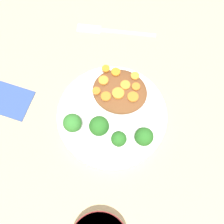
{
  "coord_description": "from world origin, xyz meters",
  "views": [
    {
      "loc": [
        -0.1,
        0.31,
        0.8
      ],
      "look_at": [
        0.0,
        0.0,
        0.03
      ],
      "focal_mm": 60.0,
      "sensor_mm": 36.0,
      "label": 1
    }
  ],
  "objects": [
    {
      "name": "carrot_slice_6",
      "position": [
        0.0,
        -0.04,
        0.04
      ],
      "size": [
        0.03,
        0.03,
        0.01
      ],
      "primitive_type": "cylinder",
      "color": "orange",
      "rests_on": "stew_mound"
    },
    {
      "name": "stew_mound",
      "position": [
        0.0,
        -0.06,
        0.03
      ],
      "size": [
        0.13,
        0.11,
        0.02
      ],
      "primitive_type": "ellipsoid",
      "color": "brown",
      "rests_on": "plate"
    },
    {
      "name": "plate",
      "position": [
        0.0,
        0.0,
        0.01
      ],
      "size": [
        0.25,
        0.25,
        0.02
      ],
      "color": "white",
      "rests_on": "ground_plane"
    },
    {
      "name": "carrot_slice_1",
      "position": [
        -0.03,
        -0.07,
        0.04
      ],
      "size": [
        0.02,
        0.02,
        0.0
      ],
      "primitive_type": "cylinder",
      "color": "orange",
      "rests_on": "stew_mound"
    },
    {
      "name": "broccoli_floret_0",
      "position": [
        0.01,
        0.05,
        0.05
      ],
      "size": [
        0.04,
        0.04,
        0.06
      ],
      "color": "#759E51",
      "rests_on": "plate"
    },
    {
      "name": "carrot_slice_7",
      "position": [
        0.05,
        -0.03,
        0.04
      ],
      "size": [
        0.02,
        0.02,
        0.01
      ],
      "primitive_type": "cylinder",
      "color": "orange",
      "rests_on": "stew_mound"
    },
    {
      "name": "fork",
      "position": [
        0.09,
        -0.22,
        0.0
      ],
      "size": [
        0.2,
        0.06,
        0.01
      ],
      "rotation": [
        0.0,
        0.0,
        6.49
      ],
      "color": "#BBBBBB",
      "rests_on": "ground_plane"
    },
    {
      "name": "carrot_slice_5",
      "position": [
        0.04,
        -0.06,
        0.04
      ],
      "size": [
        0.02,
        0.02,
        0.01
      ],
      "primitive_type": "cylinder",
      "color": "orange",
      "rests_on": "stew_mound"
    },
    {
      "name": "carrot_slice_8",
      "position": [
        0.05,
        -0.09,
        0.04
      ],
      "size": [
        0.02,
        0.02,
        0.01
      ],
      "primitive_type": "cylinder",
      "color": "orange",
      "rests_on": "stew_mound"
    },
    {
      "name": "broccoli_floret_2",
      "position": [
        -0.04,
        0.06,
        0.05
      ],
      "size": [
        0.03,
        0.03,
        0.05
      ],
      "color": "#7FA85B",
      "rests_on": "plate"
    },
    {
      "name": "ground_plane",
      "position": [
        0.0,
        0.0,
        0.0
      ],
      "size": [
        4.0,
        4.0,
        0.0
      ],
      "primitive_type": "plane",
      "color": "tan"
    },
    {
      "name": "napkin",
      "position": [
        0.25,
        0.04,
        0.0
      ],
      "size": [
        0.12,
        0.08,
        0.01
      ],
      "rotation": [
        0.0,
        0.0,
        0.0
      ],
      "color": "#334C8C",
      "rests_on": "ground_plane"
    },
    {
      "name": "broccoli_floret_3",
      "position": [
        0.07,
        0.06,
        0.05
      ],
      "size": [
        0.04,
        0.04,
        0.06
      ],
      "color": "#759E51",
      "rests_on": "plate"
    },
    {
      "name": "carrot_slice_9",
      "position": [
        -0.02,
        -0.1,
        0.04
      ],
      "size": [
        0.02,
        0.02,
        0.0
      ],
      "primitive_type": "cylinder",
      "color": "orange",
      "rests_on": "stew_mound"
    },
    {
      "name": "carrot_slice_3",
      "position": [
        0.02,
        -0.09,
        0.04
      ],
      "size": [
        0.02,
        0.02,
        0.01
      ],
      "primitive_type": "cylinder",
      "color": "orange",
      "rests_on": "stew_mound"
    },
    {
      "name": "carrot_slice_2",
      "position": [
        -0.03,
        -0.05,
        0.04
      ],
      "size": [
        0.02,
        0.02,
        0.0
      ],
      "primitive_type": "cylinder",
      "color": "orange",
      "rests_on": "stew_mound"
    },
    {
      "name": "carrot_slice_0",
      "position": [
        0.02,
        -0.03,
        0.04
      ],
      "size": [
        0.02,
        0.02,
        0.0
      ],
      "primitive_type": "cylinder",
      "color": "orange",
      "rests_on": "stew_mound"
    },
    {
      "name": "broccoli_floret_1",
      "position": [
        -0.09,
        0.04,
        0.05
      ],
      "size": [
        0.04,
        0.04,
        0.05
      ],
      "color": "#7FA85B",
      "rests_on": "plate"
    },
    {
      "name": "carrot_slice_4",
      "position": [
        -0.01,
        -0.07,
        0.04
      ],
      "size": [
        0.02,
        0.02,
        0.0
      ],
      "primitive_type": "cylinder",
      "color": "orange",
      "rests_on": "stew_mound"
    }
  ]
}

